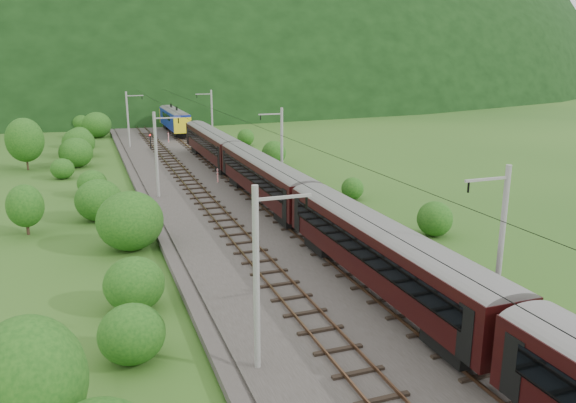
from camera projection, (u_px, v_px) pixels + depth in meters
name	position (u px, v px, depth m)	size (l,w,h in m)	color
ground	(384.00, 348.00, 26.22)	(600.00, 600.00, 0.00)	#234D18
railbed	(305.00, 270.00, 35.28)	(14.00, 220.00, 0.30)	#38332D
track_left	(269.00, 272.00, 34.43)	(2.40, 220.00, 0.27)	brown
track_right	(340.00, 263.00, 36.02)	(2.40, 220.00, 0.27)	brown
catenary_left	(157.00, 153.00, 52.16)	(2.54, 192.28, 8.00)	gray
catenary_right	(281.00, 146.00, 56.22)	(2.54, 192.28, 8.00)	gray
overhead_wires	(306.00, 162.00, 33.53)	(4.83, 198.00, 0.03)	black
mountain_main	(108.00, 85.00, 262.64)	(504.00, 360.00, 244.00)	black
train	(384.00, 244.00, 30.35)	(2.79, 153.61, 4.85)	black
hazard_post_near	(168.00, 138.00, 86.30)	(0.16, 0.16, 1.52)	red
hazard_post_far	(218.00, 175.00, 59.08)	(0.16, 0.16, 1.46)	red
signal	(150.00, 140.00, 80.07)	(0.23, 0.23, 2.11)	black
vegetation_left	(85.00, 203.00, 43.77)	(13.64, 146.13, 6.23)	#184713
vegetation_right	(388.00, 207.00, 46.08)	(5.72, 100.53, 2.73)	#184713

